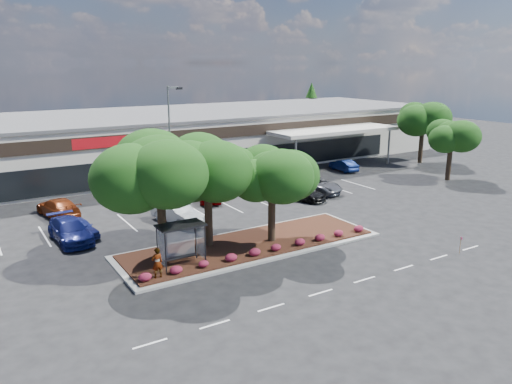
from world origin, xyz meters
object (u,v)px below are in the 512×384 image
car_1 (80,228)px  car_0 (70,230)px  light_pole (172,159)px  survey_stake (461,243)px

car_1 → car_0: bearing=-152.1°
light_pole → car_1: size_ratio=2.66×
light_pole → car_1: bearing=-168.4°
car_0 → survey_stake: bearing=-40.4°
light_pole → survey_stake: 22.17m
car_1 → survey_stake: bearing=-51.3°
survey_stake → car_0: bearing=143.1°
car_1 → light_pole: bearing=-0.6°
light_pole → car_1: 8.94m
light_pole → survey_stake: bearing=-55.6°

